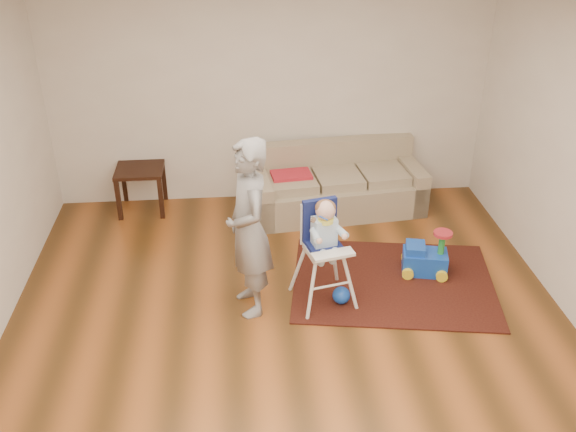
{
  "coord_description": "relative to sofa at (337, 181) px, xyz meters",
  "views": [
    {
      "loc": [
        -0.42,
        -4.27,
        3.59
      ],
      "look_at": [
        0.0,
        0.4,
        1.0
      ],
      "focal_mm": 40.0,
      "sensor_mm": 36.0,
      "label": 1
    }
  ],
  "objects": [
    {
      "name": "ground",
      "position": [
        -0.74,
        -2.3,
        -0.38
      ],
      "size": [
        5.5,
        5.5,
        0.0
      ],
      "primitive_type": "plane",
      "color": "#482D12",
      "rests_on": "ground"
    },
    {
      "name": "room_envelope",
      "position": [
        -0.74,
        -1.77,
        1.5
      ],
      "size": [
        5.04,
        5.52,
        2.72
      ],
      "color": "beige",
      "rests_on": "ground"
    },
    {
      "name": "sofa",
      "position": [
        0.0,
        0.0,
        0.0
      ],
      "size": [
        2.04,
        1.01,
        0.76
      ],
      "rotation": [
        0.0,
        0.0,
        0.11
      ],
      "color": "tan",
      "rests_on": "ground"
    },
    {
      "name": "side_table",
      "position": [
        -2.25,
        0.23,
        -0.11
      ],
      "size": [
        0.53,
        0.53,
        0.53
      ],
      "primitive_type": null,
      "color": "black",
      "rests_on": "ground"
    },
    {
      "name": "area_rug",
      "position": [
        0.33,
        -1.52,
        -0.37
      ],
      "size": [
        2.13,
        1.74,
        0.02
      ],
      "primitive_type": "cube",
      "rotation": [
        0.0,
        0.0,
        -0.16
      ],
      "color": "black",
      "rests_on": "ground"
    },
    {
      "name": "ride_on_toy",
      "position": [
        0.67,
        -1.38,
        -0.13
      ],
      "size": [
        0.48,
        0.39,
        0.47
      ],
      "primitive_type": null,
      "rotation": [
        0.0,
        0.0,
        -0.22
      ],
      "color": "blue",
      "rests_on": "area_rug"
    },
    {
      "name": "toy_ball",
      "position": [
        -0.24,
        -1.82,
        -0.28
      ],
      "size": [
        0.16,
        0.16,
        0.16
      ],
      "primitive_type": "sphere",
      "color": "blue",
      "rests_on": "area_rug"
    },
    {
      "name": "high_chair",
      "position": [
        -0.39,
        -1.73,
        0.12
      ],
      "size": [
        0.58,
        0.58,
        1.05
      ],
      "rotation": [
        0.0,
        0.0,
        0.23
      ],
      "color": "white",
      "rests_on": "ground"
    },
    {
      "name": "adult",
      "position": [
        -1.06,
        -1.78,
        0.44
      ],
      "size": [
        0.52,
        0.67,
        1.65
      ],
      "primitive_type": "imported",
      "rotation": [
        0.0,
        0.0,
        -1.35
      ],
      "color": "gray",
      "rests_on": "ground"
    }
  ]
}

